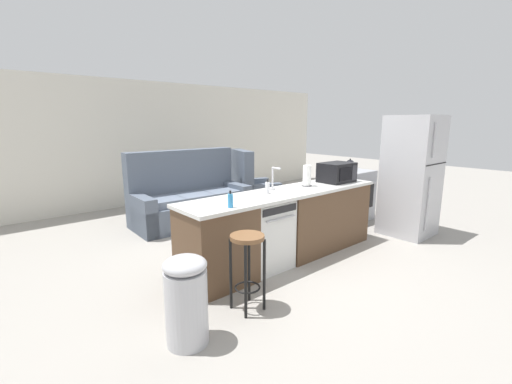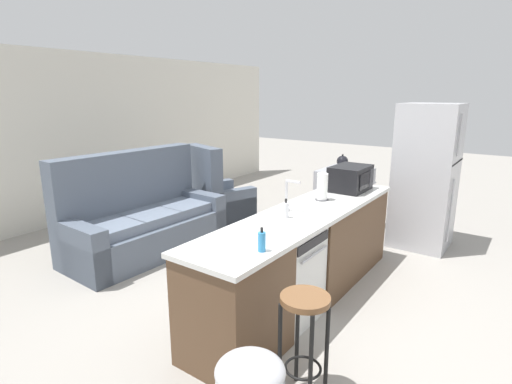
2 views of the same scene
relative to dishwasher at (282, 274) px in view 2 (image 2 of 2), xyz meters
name	(u,v)px [view 2 (image 2 of 2)]	position (x,y,z in m)	size (l,w,h in m)	color
ground_plane	(295,305)	(0.25, 0.00, -0.42)	(24.00, 24.00, 0.00)	gray
wall_back	(70,138)	(0.55, 4.20, 0.88)	(10.00, 0.06, 2.60)	silver
kitchen_counter	(309,256)	(0.49, 0.00, 0.00)	(2.94, 0.66, 0.90)	brown
dishwasher	(282,274)	(0.00, 0.00, 0.00)	(0.58, 0.61, 0.84)	silver
stove_range	(344,199)	(2.60, 0.55, 0.03)	(0.76, 0.68, 0.90)	#A8AAB2
refrigerator	(426,177)	(2.60, -0.55, 0.51)	(0.72, 0.73, 1.86)	#B7B7BC
microwave	(350,178)	(1.44, 0.00, 0.62)	(0.50, 0.37, 0.28)	black
sink_faucet	(288,198)	(0.31, 0.14, 0.61)	(0.07, 0.18, 0.30)	silver
paper_towel_roll	(322,187)	(0.86, 0.06, 0.62)	(0.14, 0.14, 0.28)	#4C4C51
soap_bottle	(286,210)	(0.12, 0.05, 0.55)	(0.06, 0.06, 0.18)	silver
dish_soap_bottle	(262,241)	(-0.64, -0.22, 0.55)	(0.06, 0.06, 0.18)	#338CCC
kettle	(342,161)	(2.77, 0.68, 0.56)	(0.21, 0.17, 0.19)	black
bar_stool	(304,325)	(-0.76, -0.64, 0.11)	(0.32, 0.32, 0.74)	brown
couch	(141,221)	(0.29, 2.31, -0.03)	(2.03, 0.96, 1.27)	#515B6B
armchair	(216,199)	(1.80, 2.36, -0.07)	(1.04, 1.07, 1.20)	#515B6B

